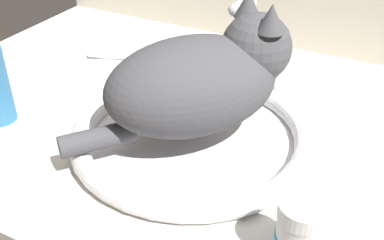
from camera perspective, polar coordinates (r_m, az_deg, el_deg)
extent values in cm
cube|color=silver|center=(79.10, 2.64, -1.06)|extent=(113.71, 69.15, 3.00)
torus|color=white|center=(72.49, 0.00, -1.62)|extent=(37.44, 37.44, 3.12)
cylinder|color=white|center=(73.21, 0.00, -2.43)|extent=(32.75, 32.75, 0.60)
cylinder|color=silver|center=(90.32, 6.54, 5.16)|extent=(4.00, 4.00, 1.85)
cylinder|color=silver|center=(86.81, 6.88, 10.00)|extent=(2.00, 2.00, 14.70)
cylinder|color=silver|center=(80.94, 6.23, 13.91)|extent=(2.00, 7.46, 2.00)
sphere|color=silver|center=(77.67, 5.17, 13.14)|extent=(2.10, 2.10, 2.10)
cylinder|color=silver|center=(92.57, 2.78, 5.99)|extent=(3.20, 3.20, 1.60)
cone|color=silver|center=(91.19, 2.83, 7.76)|extent=(2.88, 2.88, 4.71)
cylinder|color=silver|center=(88.61, 10.45, 4.14)|extent=(3.20, 3.20, 1.60)
cone|color=silver|center=(87.16, 10.66, 5.96)|extent=(2.88, 2.88, 4.71)
ellipsoid|color=#4C4C51|center=(68.05, 0.00, 4.26)|extent=(29.86, 31.28, 13.80)
sphere|color=#4C4C51|center=(70.79, 7.81, 8.68)|extent=(10.57, 10.57, 10.57)
cone|color=#4C4C51|center=(71.22, 6.82, 13.82)|extent=(4.02, 4.02, 3.96)
cone|color=#4C4C51|center=(66.20, 9.62, 12.10)|extent=(4.02, 4.02, 3.96)
ellipsoid|color=silver|center=(73.25, 10.43, 8.38)|extent=(5.45, 5.24, 3.38)
ellipsoid|color=silver|center=(72.16, 6.65, 5.18)|extent=(12.06, 11.68, 7.59)
cylinder|color=#4C4C51|center=(67.11, -11.38, -2.24)|extent=(9.18, 10.42, 3.20)
cylinder|color=white|center=(54.85, 12.87, -13.93)|extent=(5.37, 5.37, 6.71)
cylinder|color=white|center=(51.87, 13.45, -10.67)|extent=(5.63, 5.63, 1.88)
cylinder|color=silver|center=(99.37, -7.27, 7.53)|extent=(12.45, 5.92, 1.00)
cube|color=white|center=(101.00, -11.69, 7.91)|extent=(2.86, 2.10, 1.20)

